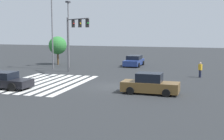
{
  "coord_description": "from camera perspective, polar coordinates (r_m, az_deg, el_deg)",
  "views": [
    {
      "loc": [
        25.75,
        7.48,
        5.05
      ],
      "look_at": [
        0.0,
        0.0,
        1.47
      ],
      "focal_mm": 50.0,
      "sensor_mm": 36.0,
      "label": 1
    }
  ],
  "objects": [
    {
      "name": "street_light_pole_b",
      "position": [
        39.23,
        -10.89,
        7.85
      ],
      "size": [
        0.8,
        0.36,
        8.98
      ],
      "color": "slate",
      "rests_on": "ground_plane"
    },
    {
      "name": "street_light_pole_a",
      "position": [
        40.84,
        -7.97,
        7.54
      ],
      "size": [
        0.8,
        0.36,
        8.49
      ],
      "color": "slate",
      "rests_on": "ground_plane"
    },
    {
      "name": "traffic_signal_mast",
      "position": [
        34.58,
        -6.91,
        6.9
      ],
      "size": [
        4.21,
        4.21,
        6.29
      ],
      "rotation": [
        0.0,
        0.0,
        0.79
      ],
      "color": "#47474C",
      "rests_on": "ground_plane"
    },
    {
      "name": "car_0",
      "position": [
        24.41,
        6.95,
        -2.64
      ],
      "size": [
        2.02,
        4.49,
        1.63
      ],
      "rotation": [
        0.0,
        0.0,
        1.54
      ],
      "color": "brown",
      "rests_on": "ground_plane"
    },
    {
      "name": "ground_plane",
      "position": [
        27.29,
        0.0,
        -3.05
      ],
      "size": [
        120.56,
        120.56,
        0.0
      ],
      "primitive_type": "plane",
      "color": "#2B2D30"
    },
    {
      "name": "tree_corner_a",
      "position": [
        44.36,
        -9.91,
        4.45
      ],
      "size": [
        2.5,
        2.5,
        3.95
      ],
      "color": "brown",
      "rests_on": "ground_plane"
    },
    {
      "name": "crosswalk_markings",
      "position": [
        29.8,
        -12.39,
        -2.31
      ],
      "size": [
        10.69,
        7.25,
        0.01
      ],
      "rotation": [
        0.0,
        0.0,
        1.57
      ],
      "color": "silver",
      "rests_on": "ground_plane"
    },
    {
      "name": "pedestrian",
      "position": [
        33.49,
        15.83,
        0.18
      ],
      "size": [
        0.41,
        0.41,
        1.6
      ],
      "rotation": [
        0.0,
        0.0,
        -0.78
      ],
      "color": "#232842",
      "rests_on": "ground_plane"
    },
    {
      "name": "car_2",
      "position": [
        28.06,
        -19.39,
        -1.77
      ],
      "size": [
        2.24,
        4.89,
        1.41
      ],
      "rotation": [
        0.0,
        0.0,
        1.54
      ],
      "color": "black",
      "rests_on": "ground_plane"
    },
    {
      "name": "car_1",
      "position": [
        42.29,
        4.04,
        1.65
      ],
      "size": [
        4.56,
        2.29,
        1.42
      ],
      "rotation": [
        0.0,
        0.0,
        -0.02
      ],
      "color": "navy",
      "rests_on": "ground_plane"
    }
  ]
}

